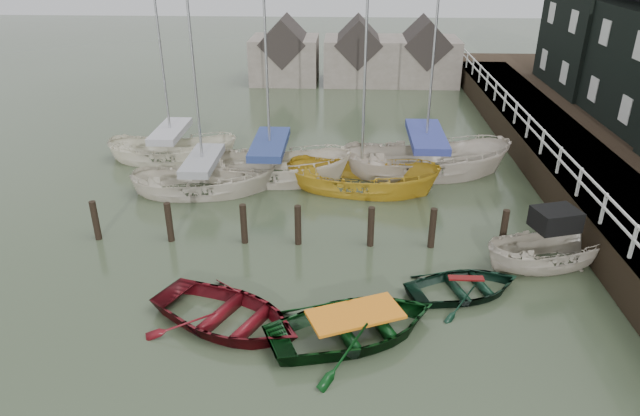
# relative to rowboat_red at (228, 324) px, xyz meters

# --- Properties ---
(ground) EXTENTS (120.00, 120.00, 0.00)m
(ground) POSITION_rel_rowboat_red_xyz_m (2.71, 1.45, 0.00)
(ground) COLOR #2D3823
(ground) RESTS_ON ground
(pier) EXTENTS (3.04, 32.00, 2.70)m
(pier) POSITION_rel_rowboat_red_xyz_m (12.19, 11.45, 0.71)
(pier) COLOR black
(pier) RESTS_ON ground
(mooring_pilings) EXTENTS (13.72, 0.22, 1.80)m
(mooring_pilings) POSITION_rel_rowboat_red_xyz_m (1.60, 4.45, 0.50)
(mooring_pilings) COLOR black
(mooring_pilings) RESTS_ON ground
(far_sheds) EXTENTS (14.00, 4.08, 4.39)m
(far_sheds) POSITION_rel_rowboat_red_xyz_m (3.55, 27.45, 1.86)
(far_sheds) COLOR #665B51
(far_sheds) RESTS_ON ground
(rowboat_red) EXTENTS (5.29, 4.73, 0.90)m
(rowboat_red) POSITION_rel_rowboat_red_xyz_m (0.00, 0.00, 0.00)
(rowboat_red) COLOR #4F0B11
(rowboat_red) RESTS_ON ground
(rowboat_green) EXTENTS (5.46, 4.77, 0.94)m
(rowboat_green) POSITION_rel_rowboat_red_xyz_m (3.36, -0.32, 0.00)
(rowboat_green) COLOR black
(rowboat_green) RESTS_ON ground
(rowboat_dkgreen) EXTENTS (4.00, 3.37, 0.71)m
(rowboat_dkgreen) POSITION_rel_rowboat_red_xyz_m (6.54, 1.78, 0.00)
(rowboat_dkgreen) COLOR black
(rowboat_dkgreen) RESTS_ON ground
(motorboat) EXTENTS (4.74, 2.86, 2.65)m
(motorboat) POSITION_rel_rowboat_red_xyz_m (9.51, 3.57, 0.09)
(motorboat) COLOR #BFB5A3
(motorboat) RESTS_ON ground
(sailboat_a) EXTENTS (5.99, 2.87, 10.57)m
(sailboat_a) POSITION_rel_rowboat_red_xyz_m (-2.57, 8.50, 0.07)
(sailboat_a) COLOR beige
(sailboat_a) RESTS_ON ground
(sailboat_b) EXTENTS (6.82, 2.76, 10.68)m
(sailboat_b) POSITION_rel_rowboat_red_xyz_m (-0.10, 9.95, 0.06)
(sailboat_b) COLOR beige
(sailboat_b) RESTS_ON ground
(sailboat_c) EXTENTS (6.55, 3.49, 10.43)m
(sailboat_c) POSITION_rel_rowboat_red_xyz_m (3.68, 9.05, 0.01)
(sailboat_c) COLOR gold
(sailboat_c) RESTS_ON ground
(sailboat_d) EXTENTS (7.44, 3.22, 12.03)m
(sailboat_d) POSITION_rel_rowboat_red_xyz_m (6.42, 10.92, 0.06)
(sailboat_d) COLOR beige
(sailboat_d) RESTS_ON ground
(sailboat_e) EXTENTS (5.97, 2.33, 10.54)m
(sailboat_e) POSITION_rel_rowboat_red_xyz_m (-4.83, 11.93, 0.06)
(sailboat_e) COLOR beige
(sailboat_e) RESTS_ON ground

